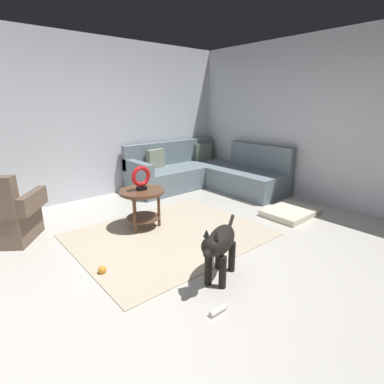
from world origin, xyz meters
name	(u,v)px	position (x,y,z in m)	size (l,w,h in m)	color
ground_plane	(196,264)	(0.00, 0.00, -0.05)	(6.00, 6.00, 0.10)	beige
wall_back	(82,121)	(0.00, 2.94, 1.35)	(6.00, 0.12, 2.70)	silver
wall_right	(337,122)	(2.94, 0.00, 1.35)	(0.12, 6.00, 2.70)	silver
area_rug	(169,235)	(0.15, 0.70, 0.01)	(2.30, 1.90, 0.01)	#BCAD93
sectional_couch	(205,174)	(1.99, 2.02, 0.29)	(2.20, 2.25, 0.88)	slate
armchair	(4,217)	(-1.48, 1.84, 0.32)	(1.00, 0.96, 0.88)	brown
side_table	(142,199)	(0.02, 1.12, 0.42)	(0.60, 0.60, 0.54)	brown
torus_sculpture	(141,177)	(0.02, 1.12, 0.71)	(0.28, 0.08, 0.33)	black
dog_bed_mat	(290,212)	(1.98, 0.08, 0.04)	(0.80, 0.60, 0.09)	beige
dog	(220,244)	(-0.07, -0.42, 0.38)	(0.78, 0.44, 0.63)	black
dog_toy_ball	(102,270)	(-0.89, 0.41, 0.04)	(0.08, 0.08, 0.08)	orange
dog_toy_rope	(218,310)	(-0.42, -0.75, 0.03)	(0.05, 0.05, 0.17)	silver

